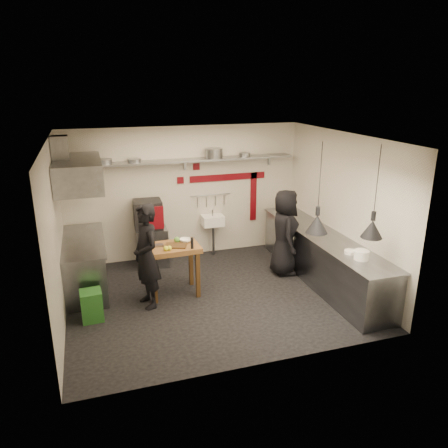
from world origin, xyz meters
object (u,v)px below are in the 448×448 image
object	(u,v)px
prep_table	(174,270)
chef_right	(285,232)
combi_oven	(148,214)
oven_stand	(152,246)
chef_left	(146,256)
green_bin	(92,305)

from	to	relation	value
prep_table	chef_right	size ratio (longest dim) A/B	0.54
combi_oven	prep_table	distance (m)	1.60
oven_stand	chef_right	xyz separation A→B (m)	(2.42, -1.20, 0.45)
combi_oven	chef_left	bearing A→B (deg)	-96.98
oven_stand	green_bin	bearing A→B (deg)	-121.12
prep_table	chef_right	xyz separation A→B (m)	(2.26, 0.23, 0.39)
oven_stand	prep_table	xyz separation A→B (m)	(0.16, -1.42, 0.06)
prep_table	chef_left	bearing A→B (deg)	-151.84
oven_stand	green_bin	world-z (taller)	oven_stand
green_bin	chef_left	distance (m)	1.16
green_bin	chef_right	xyz separation A→B (m)	(3.70, 0.74, 0.60)
oven_stand	chef_right	size ratio (longest dim) A/B	0.47
oven_stand	combi_oven	distance (m)	0.69
green_bin	prep_table	world-z (taller)	prep_table
green_bin	chef_left	xyz separation A→B (m)	(0.94, 0.22, 0.65)
chef_right	prep_table	bearing A→B (deg)	108.89
green_bin	chef_left	size ratio (longest dim) A/B	0.28
chef_right	combi_oven	bearing A→B (deg)	76.75
oven_stand	chef_right	bearing A→B (deg)	-23.96
combi_oven	prep_table	xyz separation A→B (m)	(0.21, -1.45, -0.63)
prep_table	oven_stand	bearing A→B (deg)	94.41
oven_stand	combi_oven	world-z (taller)	combi_oven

